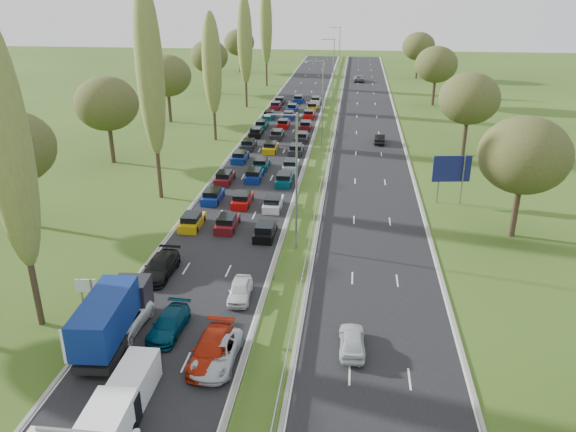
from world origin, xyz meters
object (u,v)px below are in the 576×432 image
(near_car_3, at_px, (160,267))
(direction_sign, at_px, (452,171))
(white_van_rear, at_px, (134,383))
(near_car_2, at_px, (123,321))
(info_sign, at_px, (86,288))
(blue_lorry, at_px, (112,316))

(near_car_3, bearing_deg, direction_sign, 39.18)
(white_van_rear, bearing_deg, direction_sign, 56.32)
(near_car_2, distance_m, white_van_rear, 6.97)
(near_car_2, distance_m, near_car_3, 7.82)
(near_car_3, bearing_deg, white_van_rear, -75.23)
(near_car_2, bearing_deg, direction_sign, 51.10)
(info_sign, distance_m, direction_sign, 37.72)
(near_car_3, distance_m, blue_lorry, 9.04)
(white_van_rear, height_order, info_sign, info_sign)
(blue_lorry, bearing_deg, near_car_3, 86.53)
(white_van_rear, bearing_deg, blue_lorry, 122.25)
(white_van_rear, bearing_deg, near_car_2, 116.18)
(white_van_rear, distance_m, direction_sign, 39.93)
(blue_lorry, xyz_separation_m, white_van_rear, (3.26, -5.07, -0.91))
(near_car_3, height_order, blue_lorry, blue_lorry)
(blue_lorry, relative_size, white_van_rear, 1.82)
(near_car_2, xyz_separation_m, info_sign, (-3.86, 2.86, 0.63))
(near_car_3, xyz_separation_m, direction_sign, (25.10, 19.30, 2.79))
(near_car_2, distance_m, direction_sign, 36.95)
(near_car_2, height_order, white_van_rear, white_van_rear)
(near_car_2, bearing_deg, blue_lorry, -92.62)
(blue_lorry, height_order, info_sign, blue_lorry)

